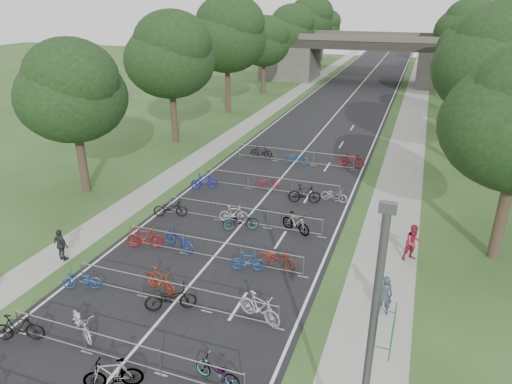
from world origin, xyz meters
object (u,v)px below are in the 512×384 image
overpass_bridge (365,58)px  pedestrian_a (384,295)px  lamppost (370,360)px  pedestrian_c (61,245)px  pedestrian_b (413,243)px

overpass_bridge → pedestrian_a: bearing=-81.5°
lamppost → pedestrian_c: size_ratio=4.94×
lamppost → pedestrian_c: bearing=156.9°
lamppost → pedestrian_a: lamppost is taller
pedestrian_c → pedestrian_a: bearing=-164.2°
overpass_bridge → pedestrian_b: size_ratio=16.69×
overpass_bridge → pedestrian_b: (9.20, -50.69, -2.60)m
overpass_bridge → pedestrian_b: overpass_bridge is taller
pedestrian_a → overpass_bridge: bearing=-88.0°
overpass_bridge → lamppost: bearing=-82.5°
pedestrian_a → pedestrian_c: bearing=-2.2°
pedestrian_a → pedestrian_b: (0.91, 4.71, 0.05)m
lamppost → pedestrian_c: (-15.13, 6.44, -3.45)m
overpass_bridge → lamppost: size_ratio=3.78×
lamppost → pedestrian_c: lamppost is taller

